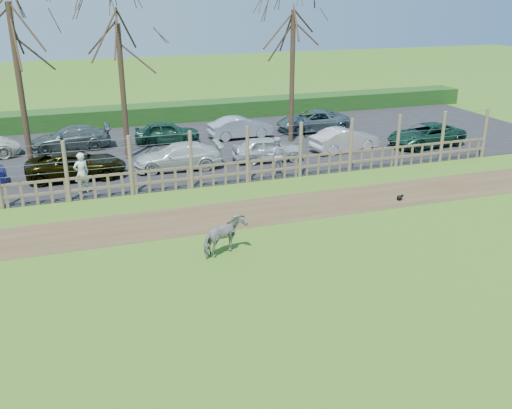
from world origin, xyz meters
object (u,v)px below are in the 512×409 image
object	(u,v)px
car_12	(313,121)
car_10	(167,132)
visitor_a	(81,173)
crow	(400,198)
tree_right	(293,45)
car_2	(76,165)
car_4	(268,149)
car_3	(178,156)
car_9	(71,138)
car_6	(426,135)
tree_left	(15,48)
tree_mid	(120,60)
zebra	(225,236)
car_5	(345,140)
visitor_b	(276,155)
car_11	(241,127)

from	to	relation	value
car_12	car_10	bearing A→B (deg)	-86.64
visitor_a	crow	bearing A→B (deg)	140.54
visitor_a	tree_right	bearing A→B (deg)	-172.48
crow	car_2	bearing A→B (deg)	149.48
car_4	car_3	bearing A→B (deg)	92.85
car_3	car_9	bearing A→B (deg)	-135.04
car_4	car_6	xyz separation A→B (m)	(9.02, -0.08, 0.00)
tree_left	tree_mid	size ratio (longest dim) A/B	1.15
tree_left	car_10	bearing A→B (deg)	26.12
zebra	car_5	bearing A→B (deg)	-70.78
tree_left	car_5	size ratio (longest dim) A/B	2.16
tree_left	car_12	distance (m)	16.81
car_10	car_6	bearing A→B (deg)	-105.55
zebra	car_2	distance (m)	10.50
tree_mid	car_2	world-z (taller)	tree_mid
tree_mid	car_6	distance (m)	16.30
tree_left	visitor_b	world-z (taller)	tree_left
car_11	tree_left	bearing A→B (deg)	102.65
tree_left	car_2	bearing A→B (deg)	-38.02
car_4	car_12	world-z (taller)	same
car_3	car_11	xyz separation A→B (m)	(4.58, 4.79, 0.00)
car_6	car_9	xyz separation A→B (m)	(-18.12, 5.49, 0.00)
car_9	tree_right	bearing A→B (deg)	79.82
tree_mid	car_5	world-z (taller)	tree_mid
visitor_b	crow	bearing A→B (deg)	135.02
tree_right	car_6	bearing A→B (deg)	-26.84
tree_left	crow	size ratio (longest dim) A/B	26.53
crow	tree_mid	bearing A→B (deg)	134.72
car_2	crow	bearing A→B (deg)	-118.20
crow	tree_right	bearing A→B (deg)	93.25
tree_mid	visitor_b	distance (m)	8.72
car_2	car_4	bearing A→B (deg)	-88.88
tree_mid	visitor_a	size ratio (longest dim) A/B	3.96
visitor_b	car_12	size ratio (longest dim) A/B	0.40
crow	car_9	distance (m)	17.39
car_9	car_11	distance (m)	9.23
car_9	car_11	world-z (taller)	same
car_9	car_3	bearing A→B (deg)	41.60
car_2	car_5	size ratio (longest dim) A/B	1.19
crow	car_11	world-z (taller)	car_11
tree_mid	visitor_b	world-z (taller)	tree_mid
car_2	car_3	distance (m)	4.57
visitor_a	car_12	distance (m)	15.36
car_4	car_2	bearing A→B (deg)	92.80
car_11	car_10	bearing A→B (deg)	83.47
tree_mid	car_11	distance (m)	8.13
tree_left	visitor_a	world-z (taller)	tree_left
visitor_b	car_9	bearing A→B (deg)	-31.65
zebra	visitor_a	bearing A→B (deg)	0.43
tree_left	car_3	world-z (taller)	tree_left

